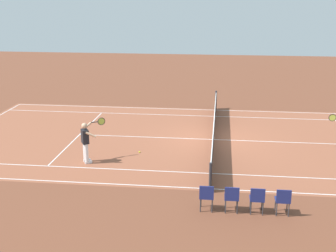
# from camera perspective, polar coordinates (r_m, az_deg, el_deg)

# --- Properties ---
(ground_plane) EXTENTS (60.00, 60.00, 0.00)m
(ground_plane) POSITION_cam_1_polar(r_m,az_deg,el_deg) (20.94, 5.79, -1.72)
(ground_plane) COLOR brown
(court_slab) EXTENTS (24.20, 11.40, 0.00)m
(court_slab) POSITION_cam_1_polar(r_m,az_deg,el_deg) (20.94, 5.79, -1.72)
(court_slab) COLOR #935138
(court_slab) RESTS_ON ground_plane
(court_line_markings) EXTENTS (23.85, 11.05, 0.01)m
(court_line_markings) POSITION_cam_1_polar(r_m,az_deg,el_deg) (20.93, 5.79, -1.71)
(court_line_markings) COLOR white
(court_line_markings) RESTS_ON ground_plane
(tennis_net) EXTENTS (0.10, 11.70, 1.08)m
(tennis_net) POSITION_cam_1_polar(r_m,az_deg,el_deg) (20.79, 5.83, -0.43)
(tennis_net) COLOR #2D2D33
(tennis_net) RESTS_ON ground_plane
(tennis_player_near) EXTENTS (0.84, 1.01, 1.70)m
(tennis_player_near) POSITION_cam_1_polar(r_m,az_deg,el_deg) (18.06, -10.36, -1.80)
(tennis_player_near) COLOR white
(tennis_player_near) RESTS_ON ground_plane
(tennis_ball) EXTENTS (0.07, 0.07, 0.07)m
(tennis_ball) POSITION_cam_1_polar(r_m,az_deg,el_deg) (19.17, -3.63, -3.30)
(tennis_ball) COLOR #CCE01E
(tennis_ball) RESTS_ON ground_plane
(spectator_chair_0) EXTENTS (0.44, 0.44, 0.88)m
(spectator_chair_0) POSITION_cam_1_polar(r_m,az_deg,el_deg) (14.22, 14.36, -9.00)
(spectator_chair_0) COLOR #38383D
(spectator_chair_0) RESTS_ON ground_plane
(spectator_chair_1) EXTENTS (0.44, 0.44, 0.88)m
(spectator_chair_1) POSITION_cam_1_polar(r_m,az_deg,el_deg) (14.13, 11.24, -8.95)
(spectator_chair_1) COLOR #38383D
(spectator_chair_1) RESTS_ON ground_plane
(spectator_chair_2) EXTENTS (0.44, 0.44, 0.88)m
(spectator_chair_2) POSITION_cam_1_polar(r_m,az_deg,el_deg) (14.09, 8.08, -8.87)
(spectator_chair_2) COLOR #38383D
(spectator_chair_2) RESTS_ON ground_plane
(spectator_chair_3) EXTENTS (0.44, 0.44, 0.88)m
(spectator_chair_3) POSITION_cam_1_polar(r_m,az_deg,el_deg) (14.08, 4.91, -8.77)
(spectator_chair_3) COLOR #38383D
(spectator_chair_3) RESTS_ON ground_plane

